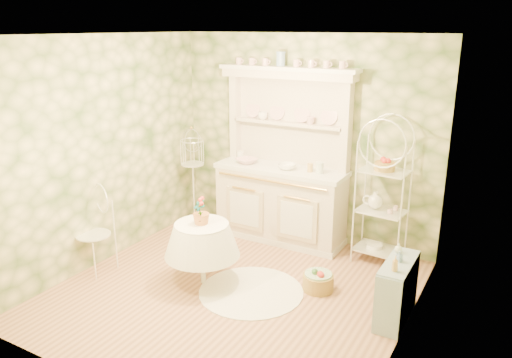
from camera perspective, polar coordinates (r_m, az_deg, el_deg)
The scene contains 22 objects.
floor at distance 5.60m, azimuth -2.58°, elevation -12.65°, with size 3.60×3.60×0.00m, color tan.
ceiling at distance 4.86m, azimuth -3.02°, elevation 16.14°, with size 3.60×3.60×0.00m, color white.
wall_left at distance 6.19m, azimuth -17.05°, elevation 3.00°, with size 3.60×3.60×0.00m, color beige.
wall_right at distance 4.42m, azimuth 17.39°, elevation -2.57°, with size 3.60×3.60×0.00m, color beige.
wall_back at distance 6.61m, azimuth 5.57°, elevation 4.55°, with size 3.60×3.60×0.00m, color beige.
wall_front at distance 3.76m, azimuth -17.61°, elevation -6.09°, with size 3.60×3.60×0.00m, color beige.
kitchen_dresser at distance 6.50m, azimuth 2.90°, elevation 2.52°, with size 1.87×0.61×2.29m, color silver.
bakers_rack at distance 6.09m, azimuth 14.33°, elevation -0.90°, with size 0.59×0.42×1.91m, color white.
side_shelf at distance 5.18m, azimuth 15.78°, elevation -12.28°, with size 0.25×0.69×0.59m, color #94ABBE.
round_table at distance 5.66m, azimuth -6.12°, elevation -8.92°, with size 0.56×0.56×0.61m, color white.
cafe_chair at distance 6.12m, azimuth -18.14°, elevation -5.65°, with size 0.46×0.46×1.00m, color white.
birdcage_stand at distance 7.16m, azimuth -7.19°, elevation 0.19°, with size 0.34×0.34×1.42m, color white.
floor_basket at distance 5.61m, azimuth 7.11°, elevation -11.41°, with size 0.35×0.35×0.23m, color #AA8940.
lace_rug at distance 5.58m, azimuth -0.56°, elevation -12.71°, with size 1.14×1.14×0.01m, color white.
bowl_floral at distance 6.70m, azimuth -1.06°, elevation 1.86°, with size 0.28×0.28×0.07m, color white.
bowl_white at distance 6.43m, azimuth 3.55°, elevation 1.18°, with size 0.23×0.23×0.07m, color white.
cup_left at distance 6.70m, azimuth 0.78°, elevation 7.06°, with size 0.13×0.13×0.10m, color white.
cup_right at distance 6.40m, azimuth 6.25°, elevation 6.49°, with size 0.11×0.11×0.10m, color white.
potted_geranium at distance 5.41m, azimuth -6.42°, elevation -3.91°, with size 0.15×0.10×0.28m, color #3F7238.
bottle_amber at distance 4.82m, azimuth 15.61°, elevation -9.39°, with size 0.06×0.06×0.15m, color tan.
bottle_blue at distance 5.03m, azimuth 16.04°, elevation -8.64°, with size 0.05×0.05×0.11m, color #7797C4.
bottle_glass at distance 5.21m, azimuth 15.97°, elevation -7.75°, with size 0.08×0.08×0.10m, color silver.
Camera 1 is at (2.61, -4.11, 2.78)m, focal length 35.00 mm.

